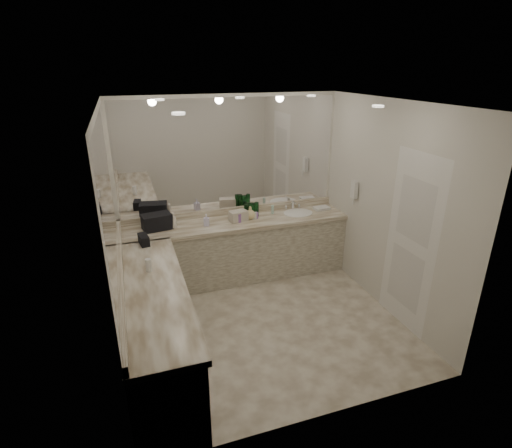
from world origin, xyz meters
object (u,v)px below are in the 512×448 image
object	(u,v)px
black_toiletry_bag	(157,221)
soap_bottle_b	(206,220)
sink	(298,213)
wall_phone	(354,190)
soap_bottle_a	(174,221)
soap_bottle_c	(250,213)
cream_cosmetic_case	(238,216)
hand_towel	(322,208)

from	to	relation	value
black_toiletry_bag	soap_bottle_b	world-z (taller)	black_toiletry_bag
sink	wall_phone	size ratio (longest dim) A/B	1.83
soap_bottle_a	soap_bottle_c	size ratio (longest dim) A/B	1.19
cream_cosmetic_case	soap_bottle_a	world-z (taller)	soap_bottle_a
soap_bottle_a	soap_bottle_c	distance (m)	1.08
soap_bottle_b	soap_bottle_c	world-z (taller)	soap_bottle_c
wall_phone	soap_bottle_a	size ratio (longest dim) A/B	1.07
soap_bottle_a	soap_bottle_c	world-z (taller)	soap_bottle_a
hand_towel	wall_phone	bearing A→B (deg)	-70.05
sink	soap_bottle_c	size ratio (longest dim) A/B	2.33
hand_towel	soap_bottle_a	distance (m)	2.24
soap_bottle_b	soap_bottle_c	bearing A→B (deg)	5.21
wall_phone	sink	bearing A→B (deg)	140.43
wall_phone	black_toiletry_bag	xyz separation A→B (m)	(-2.65, 0.55, -0.34)
cream_cosmetic_case	soap_bottle_a	bearing A→B (deg)	168.33
soap_bottle_a	hand_towel	bearing A→B (deg)	1.07
sink	hand_towel	xyz separation A→B (m)	(0.41, 0.04, 0.02)
hand_towel	soap_bottle_a	size ratio (longest dim) A/B	1.02
soap_bottle_a	black_toiletry_bag	bearing A→B (deg)	166.49
black_toiletry_bag	soap_bottle_b	size ratio (longest dim) A/B	2.25
soap_bottle_b	soap_bottle_c	xyz separation A→B (m)	(0.65, 0.06, 0.01)
cream_cosmetic_case	soap_bottle_b	size ratio (longest dim) A/B	1.46
cream_cosmetic_case	hand_towel	distance (m)	1.34
black_toiletry_bag	cream_cosmetic_case	bearing A→B (deg)	-2.98
hand_towel	soap_bottle_c	xyz separation A→B (m)	(-1.16, -0.03, 0.08)
sink	hand_towel	world-z (taller)	hand_towel
soap_bottle_a	cream_cosmetic_case	bearing A→B (deg)	-0.43
cream_cosmetic_case	soap_bottle_a	distance (m)	0.90
wall_phone	soap_bottle_c	distance (m)	1.49
cream_cosmetic_case	hand_towel	size ratio (longest dim) A/B	1.08
wall_phone	hand_towel	size ratio (longest dim) A/B	1.05
soap_bottle_c	cream_cosmetic_case	bearing A→B (deg)	-174.71
soap_bottle_c	soap_bottle_b	bearing A→B (deg)	-174.79
sink	soap_bottle_c	world-z (taller)	soap_bottle_c
black_toiletry_bag	soap_bottle_c	size ratio (longest dim) A/B	2.01
sink	soap_bottle_a	bearing A→B (deg)	-179.87
hand_towel	soap_bottle_a	xyz separation A→B (m)	(-2.24, -0.04, 0.09)
wall_phone	black_toiletry_bag	world-z (taller)	wall_phone
sink	soap_bottle_b	world-z (taller)	soap_bottle_b
soap_bottle_b	soap_bottle_a	bearing A→B (deg)	173.58
hand_towel	soap_bottle_b	size ratio (longest dim) A/B	1.36
cream_cosmetic_case	soap_bottle_a	size ratio (longest dim) A/B	1.10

